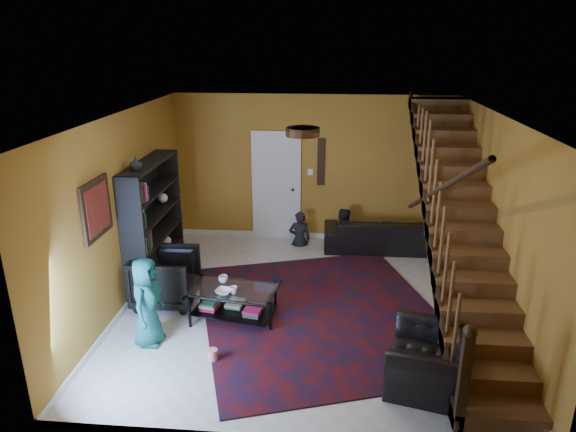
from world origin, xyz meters
name	(u,v)px	position (x,y,z in m)	size (l,w,h in m)	color
floor	(304,306)	(0.00, 0.00, 0.00)	(5.50, 5.50, 0.00)	beige
room	(232,262)	(-1.33, 1.33, 0.05)	(5.50, 5.50, 5.50)	#AA7E25
staircase	(460,222)	(2.12, 0.00, 1.40)	(0.95, 5.02, 3.18)	brown
bookshelf	(154,226)	(-2.40, 0.60, 0.96)	(0.35, 1.80, 2.00)	black
door	(276,188)	(-0.70, 2.73, 1.02)	(0.82, 0.05, 2.05)	silver
framed_picture	(96,209)	(-2.57, -0.90, 1.75)	(0.04, 0.74, 0.74)	maroon
wall_hanging	(321,162)	(0.15, 2.73, 1.55)	(0.14, 0.03, 0.90)	black
ceiling_fixture	(303,132)	(0.00, -0.80, 2.74)	(0.40, 0.40, 0.10)	#3F2814
rug	(321,313)	(0.26, -0.22, 0.01)	(3.29, 3.76, 0.02)	#440C0D
sofa	(380,234)	(1.29, 2.30, 0.30)	(2.07, 0.81, 0.61)	black
armchair_left	(166,278)	(-2.05, -0.06, 0.41)	(0.87, 0.90, 0.82)	black
armchair_right	(428,361)	(1.50, -1.70, 0.32)	(0.99, 0.87, 0.64)	black
person_adult_a	(300,239)	(-0.22, 2.35, 0.11)	(0.41, 0.27, 1.13)	black
person_adult_b	(342,239)	(0.59, 2.35, 0.15)	(0.59, 0.46, 1.21)	black
person_child	(147,302)	(-1.95, -1.13, 0.60)	(0.58, 0.38, 1.19)	#19605D
coffee_table	(234,301)	(-0.97, -0.41, 0.26)	(1.28, 0.89, 0.45)	black
cup_a	(223,279)	(-1.15, -0.22, 0.50)	(0.13, 0.13, 0.11)	#999999
cup_b	(234,290)	(-0.94, -0.53, 0.50)	(0.11, 0.11, 0.10)	#999999
bowl	(224,292)	(-1.08, -0.55, 0.48)	(0.23, 0.23, 0.06)	#999999
vase	(136,163)	(-2.41, 0.10, 2.10)	(0.18, 0.18, 0.19)	#999999
popcorn_bucket	(213,355)	(-1.04, -1.46, 0.09)	(0.12, 0.12, 0.14)	red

